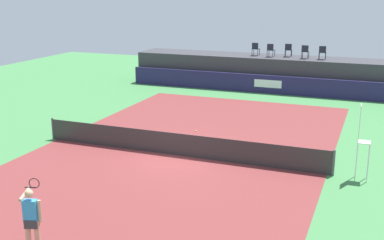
{
  "coord_description": "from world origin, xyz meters",
  "views": [
    {
      "loc": [
        7.5,
        -17.62,
        6.71
      ],
      "look_at": [
        -0.16,
        2.0,
        1.0
      ],
      "focal_mm": 45.72,
      "sensor_mm": 36.0,
      "label": 1
    }
  ],
  "objects_px": {
    "spectator_chair_left": "(271,50)",
    "umpire_chair": "(361,137)",
    "spectator_chair_far_left": "(256,48)",
    "tennis_ball": "(196,131)",
    "tennis_player": "(32,218)",
    "net_post_far": "(334,163)",
    "spectator_chair_center": "(288,49)",
    "net_post_near": "(53,129)",
    "spectator_chair_right": "(305,51)",
    "spectator_chair_far_right": "(323,52)"
  },
  "relations": [
    {
      "from": "spectator_chair_center",
      "to": "net_post_far",
      "type": "relative_size",
      "value": 0.89
    },
    {
      "from": "spectator_chair_far_right",
      "to": "tennis_ball",
      "type": "bearing_deg",
      "value": -111.06
    },
    {
      "from": "spectator_chair_left",
      "to": "net_post_near",
      "type": "relative_size",
      "value": 0.89
    },
    {
      "from": "spectator_chair_center",
      "to": "tennis_ball",
      "type": "height_order",
      "value": "spectator_chair_center"
    },
    {
      "from": "spectator_chair_far_left",
      "to": "umpire_chair",
      "type": "relative_size",
      "value": 0.32
    },
    {
      "from": "net_post_far",
      "to": "tennis_ball",
      "type": "bearing_deg",
      "value": 152.53
    },
    {
      "from": "spectator_chair_center",
      "to": "spectator_chair_left",
      "type": "bearing_deg",
      "value": -155.95
    },
    {
      "from": "spectator_chair_far_left",
      "to": "tennis_player",
      "type": "distance_m",
      "value": 23.72
    },
    {
      "from": "spectator_chair_center",
      "to": "umpire_chair",
      "type": "xyz_separation_m",
      "value": [
        5.52,
        -15.48,
        -1.11
      ]
    },
    {
      "from": "tennis_player",
      "to": "spectator_chair_center",
      "type": "bearing_deg",
      "value": 84.94
    },
    {
      "from": "spectator_chair_left",
      "to": "net_post_far",
      "type": "bearing_deg",
      "value": -69.05
    },
    {
      "from": "spectator_chair_right",
      "to": "tennis_ball",
      "type": "distance_m",
      "value": 12.22
    },
    {
      "from": "spectator_chair_center",
      "to": "net_post_far",
      "type": "bearing_deg",
      "value": -73.31
    },
    {
      "from": "tennis_player",
      "to": "net_post_far",
      "type": "bearing_deg",
      "value": 51.21
    },
    {
      "from": "spectator_chair_far_right",
      "to": "spectator_chair_right",
      "type": "bearing_deg",
      "value": 179.86
    },
    {
      "from": "net_post_far",
      "to": "spectator_chair_left",
      "type": "bearing_deg",
      "value": 110.95
    },
    {
      "from": "spectator_chair_far_left",
      "to": "tennis_player",
      "type": "xyz_separation_m",
      "value": [
        0.1,
        -23.66,
        -1.73
      ]
    },
    {
      "from": "spectator_chair_far_left",
      "to": "umpire_chair",
      "type": "bearing_deg",
      "value": -63.12
    },
    {
      "from": "spectator_chair_right",
      "to": "tennis_player",
      "type": "distance_m",
      "value": 23.67
    },
    {
      "from": "tennis_ball",
      "to": "spectator_chair_right",
      "type": "bearing_deg",
      "value": 73.93
    },
    {
      "from": "tennis_ball",
      "to": "net_post_far",
      "type": "bearing_deg",
      "value": -27.47
    },
    {
      "from": "spectator_chair_right",
      "to": "spectator_chair_far_right",
      "type": "relative_size",
      "value": 1.0
    },
    {
      "from": "spectator_chair_center",
      "to": "umpire_chair",
      "type": "distance_m",
      "value": 16.47
    },
    {
      "from": "net_post_near",
      "to": "spectator_chair_right",
      "type": "bearing_deg",
      "value": 59.11
    },
    {
      "from": "spectator_chair_center",
      "to": "spectator_chair_far_right",
      "type": "xyz_separation_m",
      "value": [
        2.3,
        -0.51,
        0.0
      ]
    },
    {
      "from": "spectator_chair_center",
      "to": "spectator_chair_right",
      "type": "relative_size",
      "value": 1.0
    },
    {
      "from": "spectator_chair_right",
      "to": "net_post_near",
      "type": "distance_m",
      "value": 17.58
    },
    {
      "from": "spectator_chair_left",
      "to": "tennis_ball",
      "type": "distance_m",
      "value": 11.83
    },
    {
      "from": "spectator_chair_right",
      "to": "net_post_far",
      "type": "xyz_separation_m",
      "value": [
        3.45,
        -14.97,
        -2.19
      ]
    },
    {
      "from": "spectator_chair_left",
      "to": "umpire_chair",
      "type": "bearing_deg",
      "value": -66.18
    },
    {
      "from": "spectator_chair_right",
      "to": "umpire_chair",
      "type": "height_order",
      "value": "spectator_chair_right"
    },
    {
      "from": "tennis_ball",
      "to": "net_post_near",
      "type": "bearing_deg",
      "value": -148.17
    },
    {
      "from": "spectator_chair_right",
      "to": "umpire_chair",
      "type": "relative_size",
      "value": 0.32
    },
    {
      "from": "spectator_chair_left",
      "to": "tennis_ball",
      "type": "height_order",
      "value": "spectator_chair_left"
    },
    {
      "from": "spectator_chair_far_left",
      "to": "spectator_chair_right",
      "type": "xyz_separation_m",
      "value": [
        3.41,
        -0.28,
        0.0
      ]
    },
    {
      "from": "spectator_chair_right",
      "to": "spectator_chair_far_right",
      "type": "xyz_separation_m",
      "value": [
        1.11,
        -0.0,
        0.0
      ]
    },
    {
      "from": "spectator_chair_far_right",
      "to": "net_post_far",
      "type": "relative_size",
      "value": 0.89
    },
    {
      "from": "spectator_chair_left",
      "to": "net_post_far",
      "type": "relative_size",
      "value": 0.89
    },
    {
      "from": "spectator_chair_far_right",
      "to": "net_post_far",
      "type": "bearing_deg",
      "value": -81.12
    },
    {
      "from": "tennis_player",
      "to": "tennis_ball",
      "type": "height_order",
      "value": "tennis_player"
    },
    {
      "from": "net_post_near",
      "to": "tennis_ball",
      "type": "xyz_separation_m",
      "value": [
        5.65,
        3.51,
        -0.46
      ]
    },
    {
      "from": "spectator_chair_far_left",
      "to": "tennis_ball",
      "type": "xyz_separation_m",
      "value": [
        0.11,
        -11.74,
        -2.66
      ]
    },
    {
      "from": "spectator_chair_left",
      "to": "tennis_player",
      "type": "height_order",
      "value": "spectator_chair_left"
    },
    {
      "from": "spectator_chair_left",
      "to": "net_post_far",
      "type": "height_order",
      "value": "spectator_chair_left"
    },
    {
      "from": "spectator_chair_far_right",
      "to": "net_post_near",
      "type": "height_order",
      "value": "spectator_chair_far_right"
    },
    {
      "from": "spectator_chair_left",
      "to": "tennis_ball",
      "type": "relative_size",
      "value": 13.06
    },
    {
      "from": "spectator_chair_far_left",
      "to": "tennis_ball",
      "type": "distance_m",
      "value": 12.04
    },
    {
      "from": "spectator_chair_left",
      "to": "spectator_chair_right",
      "type": "height_order",
      "value": "same"
    },
    {
      "from": "spectator_chair_far_left",
      "to": "net_post_far",
      "type": "height_order",
      "value": "spectator_chair_far_left"
    },
    {
      "from": "net_post_near",
      "to": "net_post_far",
      "type": "bearing_deg",
      "value": 0.0
    }
  ]
}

